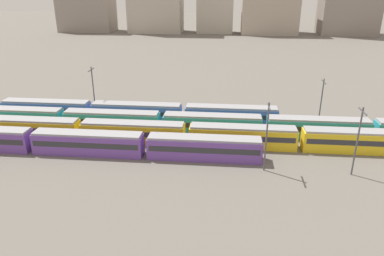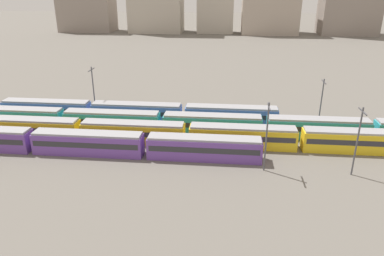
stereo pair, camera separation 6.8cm
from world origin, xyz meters
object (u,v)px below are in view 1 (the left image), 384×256
at_px(catenary_pole_0, 358,138).
at_px(catenary_pole_1, 93,88).
at_px(train_track_0, 88,143).
at_px(train_track_2, 212,124).
at_px(train_track_3, 137,112).
at_px(catenary_pole_2, 267,134).
at_px(catenary_pole_3, 322,99).
at_px(train_track_1, 242,136).

xyz_separation_m(catenary_pole_0, catenary_pole_1, (-46.22, 21.84, -0.09)).
xyz_separation_m(train_track_0, train_track_2, (19.66, 10.40, 0.00)).
xyz_separation_m(train_track_0, catenary_pole_1, (-5.55, 18.82, 3.75)).
height_order(train_track_3, catenary_pole_2, catenary_pole_2).
bearing_deg(train_track_3, train_track_2, -18.62).
xyz_separation_m(catenary_pole_2, catenary_pole_3, (12.59, 21.31, -0.85)).
relative_size(train_track_0, catenary_pole_3, 6.22).
height_order(train_track_3, catenary_pole_3, catenary_pole_3).
distance_m(train_track_2, catenary_pole_1, 26.85).
height_order(train_track_2, catenary_pole_1, catenary_pole_1).
bearing_deg(catenary_pole_1, catenary_pole_2, -32.94).
bearing_deg(catenary_pole_3, catenary_pole_0, -89.90).
distance_m(train_track_2, catenary_pole_3, 22.64).
relative_size(train_track_0, catenary_pole_0, 5.37).
relative_size(train_track_0, train_track_2, 0.60).
bearing_deg(train_track_2, catenary_pole_2, -57.88).
height_order(catenary_pole_2, catenary_pole_3, catenary_pole_2).
bearing_deg(catenary_pole_2, catenary_pole_1, 147.06).
relative_size(train_track_1, catenary_pole_3, 10.44).
relative_size(train_track_1, catenary_pole_0, 9.01).
xyz_separation_m(train_track_1, train_track_3, (-20.80, 10.40, -0.00)).
xyz_separation_m(train_track_0, catenary_pole_0, (40.67, -3.02, 3.84)).
height_order(train_track_0, catenary_pole_0, catenary_pole_0).
bearing_deg(catenary_pole_1, train_track_3, -18.22).
xyz_separation_m(train_track_2, catenary_pole_2, (8.38, -13.35, 3.97)).
height_order(train_track_3, catenary_pole_0, catenary_pole_0).
height_order(catenary_pole_0, catenary_pole_1, catenary_pole_0).
xyz_separation_m(catenary_pole_0, catenary_pole_2, (-12.63, 0.07, 0.13)).
bearing_deg(catenary_pole_1, catenary_pole_0, -25.29).
bearing_deg(catenary_pole_2, train_track_3, 142.08).
distance_m(train_track_1, catenary_pole_0, 18.08).
bearing_deg(train_track_0, catenary_pole_0, -4.25).
bearing_deg(catenary_pole_1, train_track_0, -73.56).
bearing_deg(catenary_pole_2, train_track_1, 110.29).
distance_m(catenary_pole_0, catenary_pole_3, 21.39).
distance_m(train_track_1, train_track_2, 7.47).
distance_m(train_track_2, train_track_3, 16.28).
relative_size(catenary_pole_0, catenary_pole_3, 1.16).
bearing_deg(train_track_3, train_track_1, -26.57).
bearing_deg(catenary_pole_3, train_track_1, -139.86).
relative_size(catenary_pole_0, catenary_pole_1, 1.02).
bearing_deg(train_track_2, catenary_pole_0, -32.57).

